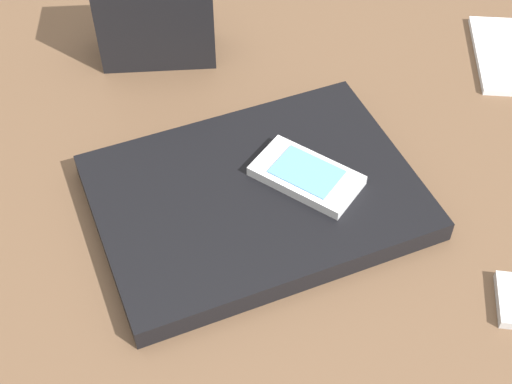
% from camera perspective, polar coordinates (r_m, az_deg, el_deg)
% --- Properties ---
extents(desk_surface, '(1.20, 0.80, 0.03)m').
position_cam_1_polar(desk_surface, '(0.81, -2.72, 0.10)').
color(desk_surface, brown).
rests_on(desk_surface, ground).
extents(laptop_closed, '(0.40, 0.34, 0.03)m').
position_cam_1_polar(laptop_closed, '(0.76, -0.00, -0.37)').
color(laptop_closed, black).
rests_on(laptop_closed, desk_surface).
extents(cell_phone_on_laptop, '(0.13, 0.12, 0.01)m').
position_cam_1_polar(cell_phone_on_laptop, '(0.76, 4.03, 1.32)').
color(cell_phone_on_laptop, silver).
rests_on(cell_phone_on_laptop, laptop_closed).
extents(desk_organizer, '(0.15, 0.08, 0.11)m').
position_cam_1_polar(desk_organizer, '(0.94, -7.93, 13.67)').
color(desk_organizer, black).
rests_on(desk_organizer, desk_surface).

